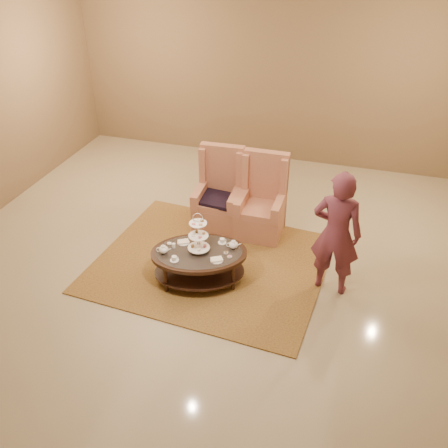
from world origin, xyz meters
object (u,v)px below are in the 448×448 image
(armchair_right, at_px, (262,207))
(person, at_px, (336,234))
(tea_table, at_px, (199,257))
(armchair_left, at_px, (219,200))

(armchair_right, distance_m, person, 1.71)
(tea_table, relative_size, armchair_right, 1.17)
(tea_table, bearing_deg, armchair_left, 77.65)
(armchair_right, relative_size, person, 0.74)
(armchair_right, bearing_deg, tea_table, -109.54)
(tea_table, distance_m, person, 1.84)
(armchair_right, xyz_separation_m, person, (1.22, -1.11, 0.44))
(armchair_left, xyz_separation_m, person, (1.92, -1.13, 0.44))
(tea_table, relative_size, person, 0.87)
(armchair_left, bearing_deg, tea_table, -85.78)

